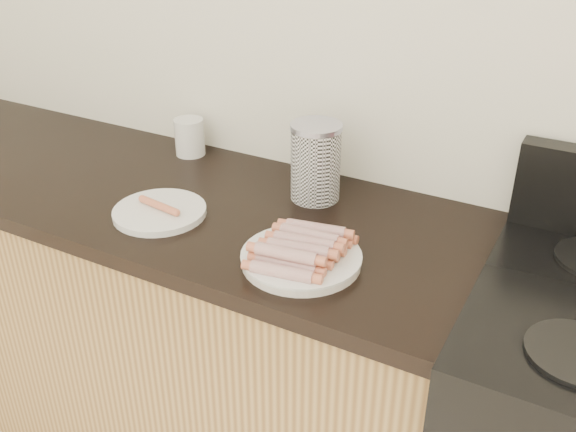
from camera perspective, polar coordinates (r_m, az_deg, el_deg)
The scene contains 9 objects.
wall_back at distance 1.63m, azimuth 7.40°, elevation 16.01°, with size 4.00×0.04×2.60m, color silver.
cabinet_base at distance 2.12m, azimuth -15.46°, elevation -7.64°, with size 2.20×0.59×0.86m, color olive.
counter_slab at distance 1.90m, azimuth -17.20°, elevation 3.39°, with size 2.20×0.62×0.04m, color black.
main_plate at distance 1.38m, azimuth 1.18°, elevation -3.91°, with size 0.26×0.26×0.02m, color white.
side_plate at distance 1.60m, azimuth -11.34°, elevation 0.37°, with size 0.23×0.23×0.02m, color silver.
hotdog_pile at distance 1.36m, azimuth 1.20°, elevation -2.75°, with size 0.13×0.22×0.05m.
plain_sausages at distance 1.59m, azimuth -11.40°, elevation 0.92°, with size 0.12×0.04×0.02m.
canister at distance 1.61m, azimuth 2.47°, elevation 4.84°, with size 0.13×0.13×0.20m.
mug at distance 1.91m, azimuth -8.74°, elevation 6.96°, with size 0.09×0.09×0.11m, color white.
Camera 1 is at (0.58, 0.52, 1.65)m, focal length 40.00 mm.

